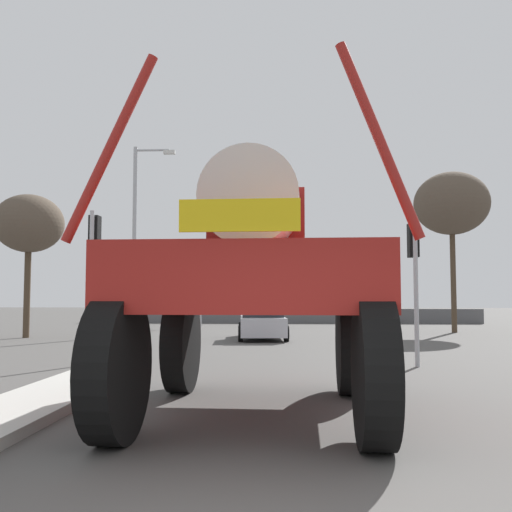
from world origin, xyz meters
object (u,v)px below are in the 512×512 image
Objects in this scene: traffic_signal_near_left at (94,252)px; streetlight_far_left at (137,230)px; bare_tree_left at (29,224)px; bare_tree_right at (452,204)px; sedan_ahead at (262,321)px; traffic_signal_far_left at (201,274)px; oversize_sprayer at (256,284)px; traffic_signal_near_right at (414,258)px.

traffic_signal_near_left is 10.43m from streetlight_far_left.
traffic_signal_near_left is at bearing -56.76° from bare_tree_left.
bare_tree_right is (18.34, 4.24, 1.37)m from bare_tree_left.
traffic_signal_near_left is at bearing 150.85° from sedan_ahead.
streetlight_far_left is (-1.55, 10.16, 1.74)m from traffic_signal_near_left.
traffic_signal_near_left is at bearing -134.40° from bare_tree_right.
sedan_ahead is 0.56× the size of bare_tree_right.
streetlight_far_left reaches higher than bare_tree_right.
sedan_ahead is 6.89m from streetlight_far_left.
sedan_ahead is 9.69m from traffic_signal_far_left.
oversize_sprayer is 7.44m from traffic_signal_near_left.
bare_tree_right is at bearing 70.21° from traffic_signal_near_right.
traffic_signal_far_left is 0.48× the size of streetlight_far_left.
traffic_signal_near_right is 14.14m from bare_tree_right.
oversize_sprayer is 17.35m from streetlight_far_left.
traffic_signal_near_left is 8.01m from traffic_signal_near_right.
bare_tree_left is 0.78× the size of bare_tree_right.
sedan_ahead is at bearing -16.84° from streetlight_far_left.
bare_tree_left is (-5.69, 8.68, 1.83)m from traffic_signal_near_left.
sedan_ahead is 9.60m from traffic_signal_near_left.
traffic_signal_near_left is 10.54m from bare_tree_left.
bare_tree_left is (-10.11, 14.59, 2.76)m from oversize_sprayer.
traffic_signal_near_right is at bearing -109.79° from bare_tree_right.
streetlight_far_left is (-9.56, 10.16, 1.92)m from traffic_signal_near_right.
oversize_sprayer is 1.28× the size of sedan_ahead.
streetlight_far_left is (-5.98, 16.07, 2.67)m from oversize_sprayer.
oversize_sprayer is at bearing -79.64° from traffic_signal_far_left.
oversize_sprayer reaches higher than traffic_signal_near_right.
sedan_ahead is 1.10× the size of traffic_signal_near_left.
bare_tree_left is at bearing -160.24° from streetlight_far_left.
oversize_sprayer is 1.51× the size of traffic_signal_near_right.
sedan_ahead is 10.38m from bare_tree_left.
traffic_signal_near_left is at bearing -179.97° from traffic_signal_near_right.
traffic_signal_near_right is at bearing -46.74° from streetlight_far_left.
streetlight_far_left is at bearing 68.77° from sedan_ahead.
traffic_signal_far_left is 7.42m from streetlight_far_left.
traffic_signal_far_left is (-3.72, 8.67, 2.18)m from sedan_ahead.
bare_tree_left reaches higher than sedan_ahead.
traffic_signal_near_left is at bearing 38.58° from oversize_sprayer.
traffic_signal_near_left is at bearing -81.30° from streetlight_far_left.
oversize_sprayer is 6.95m from traffic_signal_near_right.
streetlight_far_left reaches higher than bare_tree_left.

